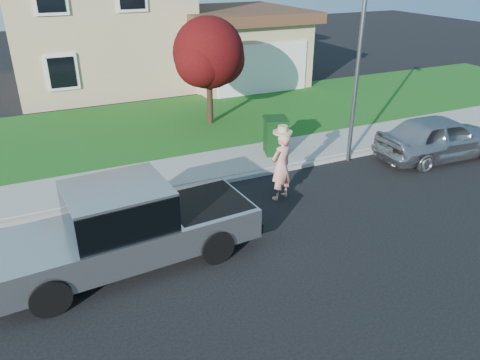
% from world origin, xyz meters
% --- Properties ---
extents(ground, '(80.00, 80.00, 0.00)m').
position_xyz_m(ground, '(0.00, 0.00, 0.00)').
color(ground, black).
rests_on(ground, ground).
extents(curb, '(40.00, 0.20, 0.12)m').
position_xyz_m(curb, '(1.00, 2.90, 0.06)').
color(curb, gray).
rests_on(curb, ground).
extents(sidewalk, '(40.00, 2.00, 0.15)m').
position_xyz_m(sidewalk, '(1.00, 4.00, 0.07)').
color(sidewalk, gray).
rests_on(sidewalk, ground).
extents(lawn, '(40.00, 7.00, 0.10)m').
position_xyz_m(lawn, '(1.00, 8.50, 0.05)').
color(lawn, '#184B15').
rests_on(lawn, ground).
extents(house, '(14.00, 11.30, 6.85)m').
position_xyz_m(house, '(1.31, 16.38, 3.17)').
color(house, tan).
rests_on(house, ground).
extents(pickup_truck, '(5.68, 2.33, 1.82)m').
position_xyz_m(pickup_truck, '(-2.30, 0.12, 0.85)').
color(pickup_truck, black).
rests_on(pickup_truck, ground).
extents(woman, '(0.79, 0.64, 2.07)m').
position_xyz_m(woman, '(2.08, 1.36, 0.98)').
color(woman, '#E7947E').
rests_on(woman, ground).
extents(sedan, '(4.36, 1.97, 1.45)m').
position_xyz_m(sedan, '(8.08, 1.67, 0.73)').
color(sedan, '#A3A4AA').
rests_on(sedan, ground).
extents(ornamental_tree, '(2.90, 2.62, 3.99)m').
position_xyz_m(ornamental_tree, '(2.67, 7.92, 2.65)').
color(ornamental_tree, black).
rests_on(ornamental_tree, lawn).
extents(trash_bin, '(0.93, 1.01, 1.18)m').
position_xyz_m(trash_bin, '(3.35, 3.99, 0.75)').
color(trash_bin, black).
rests_on(trash_bin, sidewalk).
extents(street_lamp, '(0.38, 0.71, 5.45)m').
position_xyz_m(street_lamp, '(5.35, 2.69, 3.11)').
color(street_lamp, slate).
rests_on(street_lamp, ground).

